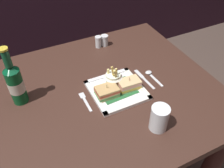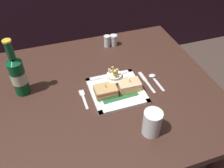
{
  "view_description": "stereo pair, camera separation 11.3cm",
  "coord_description": "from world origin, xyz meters",
  "px_view_note": "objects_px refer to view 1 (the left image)",
  "views": [
    {
      "loc": [
        -0.35,
        -0.77,
        1.57
      ],
      "look_at": [
        0.02,
        -0.02,
        0.82
      ],
      "focal_mm": 38.86,
      "sensor_mm": 36.0,
      "label": 1
    },
    {
      "loc": [
        -0.25,
        -0.82,
        1.57
      ],
      "look_at": [
        0.02,
        -0.02,
        0.82
      ],
      "focal_mm": 38.86,
      "sensor_mm": 36.0,
      "label": 2
    }
  ],
  "objects_px": {
    "knife": "(144,78)",
    "beer_bottle": "(15,83)",
    "square_plate": "(117,90)",
    "spoon": "(151,74)",
    "sandwich_half_right": "(129,84)",
    "dining_table": "(108,112)",
    "fork": "(85,101)",
    "pepper_shaker": "(105,41)",
    "sandwich_half_left": "(107,92)",
    "salt_shaker": "(98,42)",
    "fries_cup": "(113,77)",
    "water_glass": "(159,119)"
  },
  "relations": [
    {
      "from": "knife",
      "to": "sandwich_half_right",
      "type": "bearing_deg",
      "value": -160.9
    },
    {
      "from": "sandwich_half_left",
      "to": "beer_bottle",
      "type": "height_order",
      "value": "beer_bottle"
    },
    {
      "from": "sandwich_half_left",
      "to": "dining_table",
      "type": "bearing_deg",
      "value": 63.82
    },
    {
      "from": "dining_table",
      "to": "beer_bottle",
      "type": "height_order",
      "value": "beer_bottle"
    },
    {
      "from": "sandwich_half_left",
      "to": "knife",
      "type": "bearing_deg",
      "value": 9.4
    },
    {
      "from": "sandwich_half_left",
      "to": "spoon",
      "type": "relative_size",
      "value": 0.77
    },
    {
      "from": "knife",
      "to": "pepper_shaker",
      "type": "distance_m",
      "value": 0.37
    },
    {
      "from": "sandwich_half_left",
      "to": "knife",
      "type": "height_order",
      "value": "sandwich_half_left"
    },
    {
      "from": "salt_shaker",
      "to": "dining_table",
      "type": "bearing_deg",
      "value": -107.32
    },
    {
      "from": "dining_table",
      "to": "fork",
      "type": "bearing_deg",
      "value": -168.36
    },
    {
      "from": "sandwich_half_left",
      "to": "spoon",
      "type": "distance_m",
      "value": 0.27
    },
    {
      "from": "square_plate",
      "to": "sandwich_half_right",
      "type": "xyz_separation_m",
      "value": [
        0.06,
        -0.01,
        0.03
      ]
    },
    {
      "from": "fries_cup",
      "to": "salt_shaker",
      "type": "height_order",
      "value": "fries_cup"
    },
    {
      "from": "dining_table",
      "to": "sandwich_half_right",
      "type": "height_order",
      "value": "sandwich_half_right"
    },
    {
      "from": "knife",
      "to": "spoon",
      "type": "height_order",
      "value": "spoon"
    },
    {
      "from": "sandwich_half_right",
      "to": "knife",
      "type": "relative_size",
      "value": 0.64
    },
    {
      "from": "sandwich_half_right",
      "to": "spoon",
      "type": "xyz_separation_m",
      "value": [
        0.15,
        0.04,
        -0.03
      ]
    },
    {
      "from": "dining_table",
      "to": "water_glass",
      "type": "xyz_separation_m",
      "value": [
        0.09,
        -0.3,
        0.21
      ]
    },
    {
      "from": "sandwich_half_left",
      "to": "spoon",
      "type": "height_order",
      "value": "sandwich_half_left"
    },
    {
      "from": "water_glass",
      "to": "spoon",
      "type": "distance_m",
      "value": 0.34
    },
    {
      "from": "knife",
      "to": "water_glass",
      "type": "bearing_deg",
      "value": -111.02
    },
    {
      "from": "water_glass",
      "to": "square_plate",
      "type": "bearing_deg",
      "value": 101.42
    },
    {
      "from": "water_glass",
      "to": "fork",
      "type": "height_order",
      "value": "water_glass"
    },
    {
      "from": "square_plate",
      "to": "sandwich_half_right",
      "type": "height_order",
      "value": "sandwich_half_right"
    },
    {
      "from": "square_plate",
      "to": "spoon",
      "type": "relative_size",
      "value": 1.85
    },
    {
      "from": "square_plate",
      "to": "beer_bottle",
      "type": "height_order",
      "value": "beer_bottle"
    },
    {
      "from": "dining_table",
      "to": "water_glass",
      "type": "distance_m",
      "value": 0.38
    },
    {
      "from": "square_plate",
      "to": "water_glass",
      "type": "distance_m",
      "value": 0.27
    },
    {
      "from": "square_plate",
      "to": "fork",
      "type": "bearing_deg",
      "value": 177.12
    },
    {
      "from": "fries_cup",
      "to": "pepper_shaker",
      "type": "height_order",
      "value": "fries_cup"
    },
    {
      "from": "pepper_shaker",
      "to": "water_glass",
      "type": "bearing_deg",
      "value": -95.51
    },
    {
      "from": "beer_bottle",
      "to": "water_glass",
      "type": "bearing_deg",
      "value": -40.39
    },
    {
      "from": "square_plate",
      "to": "fork",
      "type": "relative_size",
      "value": 1.9
    },
    {
      "from": "beer_bottle",
      "to": "knife",
      "type": "distance_m",
      "value": 0.6
    },
    {
      "from": "water_glass",
      "to": "salt_shaker",
      "type": "xyz_separation_m",
      "value": [
        0.02,
        0.65,
        -0.02
      ]
    },
    {
      "from": "dining_table",
      "to": "fork",
      "type": "distance_m",
      "value": 0.21
    },
    {
      "from": "knife",
      "to": "beer_bottle",
      "type": "bearing_deg",
      "value": 168.83
    },
    {
      "from": "fries_cup",
      "to": "water_glass",
      "type": "bearing_deg",
      "value": -80.54
    },
    {
      "from": "spoon",
      "to": "sandwich_half_left",
      "type": "bearing_deg",
      "value": -170.92
    },
    {
      "from": "dining_table",
      "to": "sandwich_half_right",
      "type": "bearing_deg",
      "value": -26.62
    },
    {
      "from": "dining_table",
      "to": "fries_cup",
      "type": "xyz_separation_m",
      "value": [
        0.04,
        0.01,
        0.22
      ]
    },
    {
      "from": "sandwich_half_right",
      "to": "fries_cup",
      "type": "bearing_deg",
      "value": 134.7
    },
    {
      "from": "sandwich_half_left",
      "to": "salt_shaker",
      "type": "distance_m",
      "value": 0.42
    },
    {
      "from": "dining_table",
      "to": "pepper_shaker",
      "type": "distance_m",
      "value": 0.43
    },
    {
      "from": "dining_table",
      "to": "fries_cup",
      "type": "distance_m",
      "value": 0.22
    },
    {
      "from": "sandwich_half_right",
      "to": "square_plate",
      "type": "bearing_deg",
      "value": 167.43
    },
    {
      "from": "water_glass",
      "to": "knife",
      "type": "distance_m",
      "value": 0.31
    },
    {
      "from": "sandwich_half_left",
      "to": "pepper_shaker",
      "type": "height_order",
      "value": "sandwich_half_left"
    },
    {
      "from": "square_plate",
      "to": "knife",
      "type": "relative_size",
      "value": 1.47
    },
    {
      "from": "dining_table",
      "to": "spoon",
      "type": "xyz_separation_m",
      "value": [
        0.24,
        -0.0,
        0.17
      ]
    }
  ]
}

